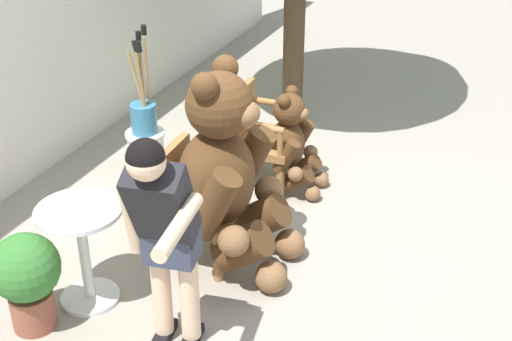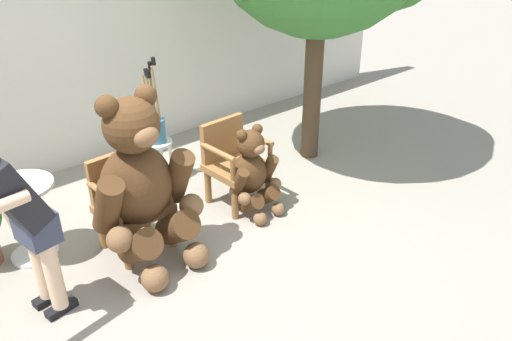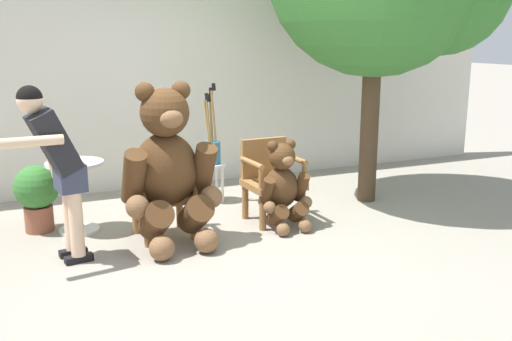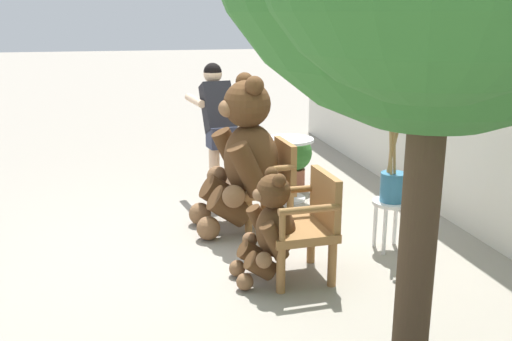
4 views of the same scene
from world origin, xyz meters
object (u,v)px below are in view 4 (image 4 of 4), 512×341
(teddy_bear_large, at_px, (243,155))
(person_visitor, at_px, (218,121))
(wooden_chair_right, at_px, (305,222))
(white_stool, at_px, (391,212))
(brush_bucket, at_px, (393,179))
(teddy_bear_small, at_px, (270,227))
(wooden_chair_left, at_px, (269,181))
(potted_plant, at_px, (294,158))
(round_side_table, at_px, (289,162))

(teddy_bear_large, bearing_deg, person_visitor, -175.44)
(wooden_chair_right, relative_size, teddy_bear_large, 0.56)
(teddy_bear_large, relative_size, white_stool, 3.32)
(brush_bucket, bearing_deg, white_stool, 64.87)
(brush_bucket, bearing_deg, teddy_bear_small, -73.69)
(wooden_chair_left, bearing_deg, wooden_chair_right, 0.00)
(wooden_chair_right, height_order, potted_plant, wooden_chair_right)
(wooden_chair_left, relative_size, potted_plant, 1.26)
(round_side_table, bearing_deg, brush_bucket, 17.22)
(wooden_chair_left, distance_m, wooden_chair_right, 1.18)
(brush_bucket, height_order, round_side_table, brush_bucket)
(wooden_chair_left, relative_size, brush_bucket, 0.91)
(white_stool, height_order, brush_bucket, brush_bucket)
(teddy_bear_large, xyz_separation_m, person_visitor, (-0.98, -0.08, 0.17))
(person_visitor, height_order, white_stool, person_visitor)
(teddy_bear_small, distance_m, white_stool, 1.26)
(teddy_bear_large, bearing_deg, teddy_bear_small, -1.32)
(white_stool, bearing_deg, potted_plant, -170.48)
(white_stool, bearing_deg, person_visitor, -145.07)
(wooden_chair_left, height_order, person_visitor, person_visitor)
(teddy_bear_small, bearing_deg, person_visitor, -178.65)
(brush_bucket, bearing_deg, potted_plant, -170.61)
(teddy_bear_large, relative_size, potted_plant, 2.24)
(teddy_bear_small, xyz_separation_m, person_visitor, (-2.16, -0.05, 0.47))
(wooden_chair_right, bearing_deg, brush_bucket, 110.82)
(wooden_chair_right, bearing_deg, potted_plant, 165.56)
(person_visitor, xyz_separation_m, potted_plant, (-0.15, 0.93, -0.52))
(white_stool, xyz_separation_m, potted_plant, (-1.95, -0.33, 0.04))
(teddy_bear_large, distance_m, brush_bucket, 1.44)
(white_stool, distance_m, round_side_table, 1.67)
(teddy_bear_small, xyz_separation_m, potted_plant, (-2.30, 0.88, -0.05))
(brush_bucket, bearing_deg, wooden_chair_right, -69.18)
(teddy_bear_small, distance_m, potted_plant, 2.47)
(round_side_table, height_order, potted_plant, round_side_table)
(wooden_chair_right, relative_size, teddy_bear_small, 0.95)
(wooden_chair_right, distance_m, potted_plant, 2.37)
(teddy_bear_large, height_order, round_side_table, teddy_bear_large)
(wooden_chair_left, distance_m, person_visitor, 1.12)
(wooden_chair_left, bearing_deg, white_stool, 47.75)
(teddy_bear_large, bearing_deg, potted_plant, 142.79)
(wooden_chair_right, xyz_separation_m, person_visitor, (-2.15, -0.34, 0.45))
(round_side_table, bearing_deg, teddy_bear_large, -41.98)
(teddy_bear_large, height_order, potted_plant, teddy_bear_large)
(potted_plant, bearing_deg, teddy_bear_small, -20.96)
(brush_bucket, bearing_deg, wooden_chair_left, -132.32)
(white_stool, relative_size, brush_bucket, 0.49)
(white_stool, relative_size, round_side_table, 0.64)
(round_side_table, bearing_deg, wooden_chair_right, -12.32)
(white_stool, bearing_deg, round_side_table, -162.65)
(potted_plant, bearing_deg, person_visitor, -81.02)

